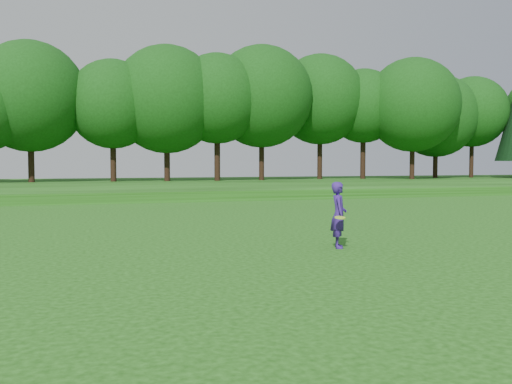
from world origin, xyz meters
name	(u,v)px	position (x,y,z in m)	size (l,w,h in m)	color
ground	(304,254)	(0.00, 0.00, 0.00)	(140.00, 140.00, 0.00)	#16420C
berm	(141,186)	(0.00, 34.00, 0.30)	(130.00, 30.00, 0.60)	#16420C
walking_path	(170,201)	(0.00, 20.00, 0.02)	(130.00, 1.60, 0.04)	gray
treeline	(135,95)	(0.00, 38.00, 8.10)	(104.00, 7.00, 15.00)	#123F0E
woman	(339,215)	(1.28, 0.72, 0.88)	(0.66, 1.02, 1.75)	#391C80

